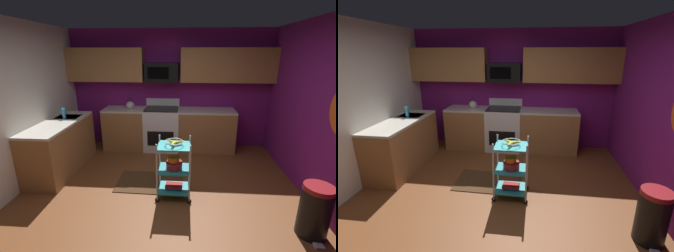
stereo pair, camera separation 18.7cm
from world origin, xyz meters
The scene contains 15 objects.
floor centered at (0.00, 0.00, -0.02)m, with size 4.40×4.80×0.04m, color brown.
wall_back centered at (0.00, 2.43, 1.30)m, with size 4.52×0.06×2.60m, color #751970.
counter_run centered at (-0.71, 1.68, 0.46)m, with size 3.64×2.27×0.92m.
oven_range centered at (-0.15, 2.10, 0.48)m, with size 0.76×0.65×1.10m.
upper_cabinets centered at (0.03, 2.23, 1.85)m, with size 4.40×0.33×0.70m.
microwave centered at (-0.15, 2.21, 1.70)m, with size 0.70×0.39×0.40m.
rolling_cart centered at (0.21, 0.26, 0.45)m, with size 0.54×0.41×0.91m.
fruit_bowl centered at (0.21, 0.26, 0.88)m, with size 0.27×0.27×0.07m.
mixing_bowl_large centered at (0.21, 0.26, 0.52)m, with size 0.25×0.25×0.11m.
mixing_bowl_small centered at (0.20, 0.25, 0.62)m, with size 0.18×0.18×0.08m.
book_stack centered at (0.21, 0.26, 0.16)m, with size 0.26×0.19×0.05m.
kettle centered at (-0.85, 2.10, 1.00)m, with size 0.21×0.18×0.26m.
dish_soap_bottle centered at (-1.90, 1.21, 1.02)m, with size 0.06×0.06×0.20m, color #2D8CBF.
trash_can centered at (1.90, -0.42, 0.33)m, with size 0.34×0.42×0.66m.
floor_rug centered at (-0.21, 0.60, 0.01)m, with size 1.10×0.70×0.01m, color #472D19.
Camera 2 is at (0.54, -2.84, 2.11)m, focal length 24.96 mm.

